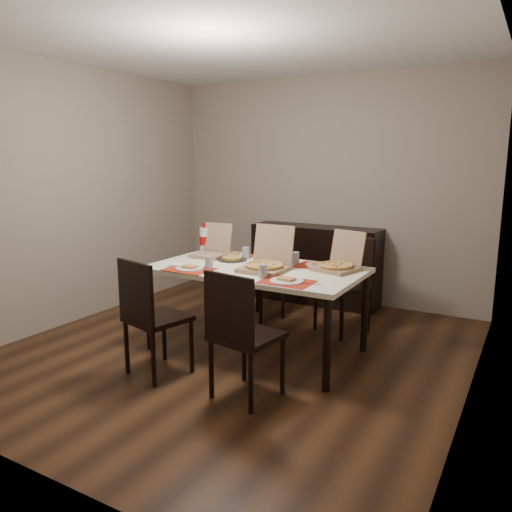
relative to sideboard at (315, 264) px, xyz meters
name	(u,v)px	position (x,y,z in m)	size (l,w,h in m)	color
ground	(235,352)	(0.00, -1.78, -0.46)	(3.80, 4.00, 0.02)	#402513
room_walls	(259,151)	(0.00, -1.35, 1.28)	(3.84, 4.02, 2.62)	gray
sideboard	(315,264)	(0.00, 0.00, 0.00)	(1.50, 0.40, 0.90)	black
dining_table	(256,275)	(0.15, -1.66, 0.23)	(1.80, 1.00, 0.75)	#F4EFCD
chair_near_left	(150,313)	(-0.30, -2.52, 0.06)	(0.51, 0.51, 0.93)	black
chair_near_right	(240,331)	(0.51, -2.52, 0.06)	(0.48, 0.48, 0.93)	black
chair_far_left	(264,271)	(-0.24, -0.82, 0.06)	(0.50, 0.50, 0.93)	black
chair_far_right	(348,280)	(0.67, -0.76, 0.06)	(0.56, 0.56, 0.93)	black
setting_near_left	(193,267)	(-0.29, -1.98, 0.32)	(0.44, 0.30, 0.11)	#AD1F0B
setting_near_right	(280,278)	(0.55, -1.99, 0.32)	(0.53, 0.30, 0.11)	#AD1F0B
setting_far_left	(235,254)	(-0.28, -1.32, 0.32)	(0.49, 0.30, 0.11)	#AD1F0B
setting_far_right	(312,263)	(0.54, -1.36, 0.32)	(0.49, 0.30, 0.11)	#AD1F0B
napkin_loose	(256,268)	(0.18, -1.72, 0.31)	(0.12, 0.11, 0.02)	white
pizza_box_center	(266,264)	(0.28, -1.72, 0.36)	(0.37, 0.41, 0.37)	#8A6A4F
pizza_box_right	(338,264)	(0.80, -1.41, 0.35)	(0.40, 0.43, 0.32)	#8A6A4F
pizza_box_left	(212,250)	(-0.47, -1.43, 0.36)	(0.32, 0.35, 0.31)	#8A6A4F
faina_plate	(232,259)	(-0.19, -1.50, 0.31)	(0.27, 0.27, 0.03)	black
dip_bowl	(274,264)	(0.24, -1.50, 0.31)	(0.11, 0.11, 0.03)	white
soda_bottle	(205,240)	(-0.64, -1.31, 0.43)	(0.10, 0.10, 0.30)	silver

